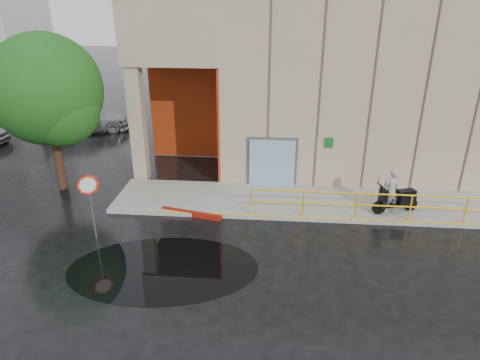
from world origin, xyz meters
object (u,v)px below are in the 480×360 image
Objects in this scene: red_curb at (191,214)px; tree_near at (50,94)px; person at (391,190)px; car_c at (85,119)px; stop_sign at (89,192)px; scooter at (397,193)px.

red_curb is 0.37× the size of tree_near.
person is 0.33× the size of car_c.
stop_sign reaches higher than car_c.
tree_near is at bearing 178.75° from car_c.
red_curb is at bearing -18.53° from tree_near.
person reaches higher than scooter.
person is at bearing -5.23° from tree_near.
stop_sign is 3.84m from red_curb.
scooter reaches higher than red_curb.
red_curb is (2.93, 1.87, -1.64)m from stop_sign.
red_curb is 0.46× the size of car_c.
stop_sign is at bearing -52.97° from tree_near.
scooter is 7.69m from red_curb.
person is 13.60m from tree_near.
stop_sign is 0.45× the size of car_c.
scooter is at bearing 1.56° from stop_sign.
car_c is at bearing 107.88° from tree_near.
scooter is 13.83m from tree_near.
stop_sign is 5.32m from tree_near.
person is 0.24m from scooter.
red_curb is 7.30m from tree_near.
stop_sign is at bearing 176.52° from scooter.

